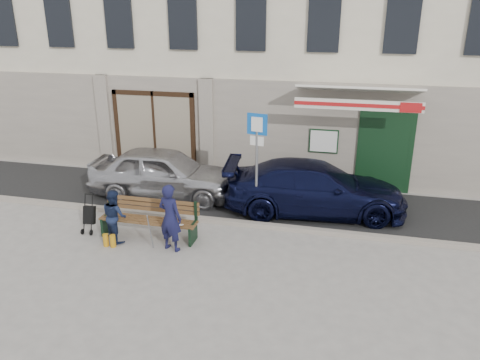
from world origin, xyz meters
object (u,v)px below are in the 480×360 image
(car_navy, at_px, (315,188))
(stroller, at_px, (89,216))
(man, at_px, (170,218))
(car_silver, at_px, (164,173))
(parking_sign, at_px, (257,150))
(bench, at_px, (147,219))
(woman, at_px, (115,216))

(car_navy, bearing_deg, stroller, 108.69)
(car_navy, relative_size, man, 3.03)
(car_silver, distance_m, parking_sign, 3.35)
(car_navy, height_order, man, man)
(car_navy, relative_size, bench, 2.01)
(man, bearing_deg, stroller, 5.80)
(car_silver, height_order, stroller, car_silver)
(car_silver, bearing_deg, parking_sign, -111.65)
(car_navy, bearing_deg, parking_sign, 115.87)
(car_silver, height_order, man, man)
(car_navy, xyz_separation_m, woman, (-4.44, -2.78, -0.06))
(car_navy, xyz_separation_m, stroller, (-5.29, -2.51, -0.27))
(bench, relative_size, stroller, 2.49)
(parking_sign, distance_m, man, 2.77)
(car_silver, xyz_separation_m, man, (1.39, -3.01, 0.06))
(car_silver, xyz_separation_m, car_navy, (4.38, -0.12, -0.04))
(woman, xyz_separation_m, stroller, (-0.85, 0.27, -0.21))
(stroller, bearing_deg, car_silver, 66.68)
(woman, bearing_deg, man, -148.50)
(car_navy, height_order, woman, car_navy)
(parking_sign, relative_size, bench, 1.18)
(bench, xyz_separation_m, woman, (-0.65, -0.34, 0.18))
(man, height_order, woman, man)
(car_silver, relative_size, woman, 3.38)
(car_navy, relative_size, parking_sign, 1.70)
(woman, bearing_deg, bench, -116.46)
(woman, bearing_deg, car_silver, -55.02)
(car_navy, relative_size, woman, 3.78)
(stroller, bearing_deg, woman, -21.76)
(parking_sign, xyz_separation_m, man, (-1.57, -1.99, -1.12))
(man, bearing_deg, bench, -14.50)
(bench, height_order, woman, woman)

